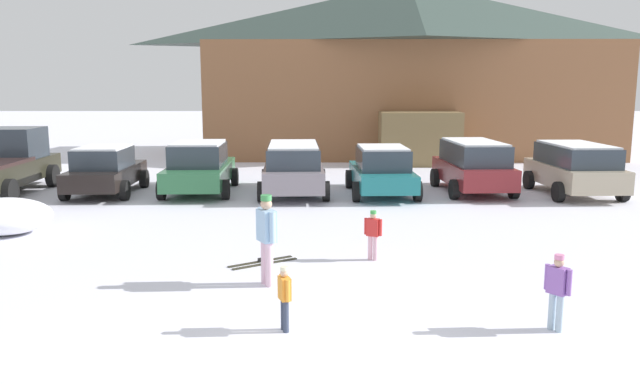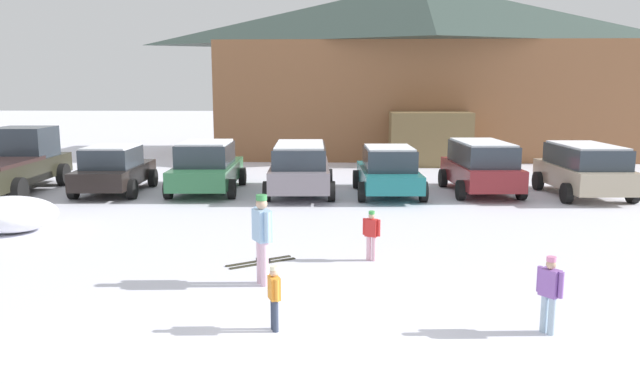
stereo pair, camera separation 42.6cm
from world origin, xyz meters
name	(u,v)px [view 2 (the right image)]	position (x,y,z in m)	size (l,w,h in m)	color
ground	(307,384)	(0.00, 0.00, 0.00)	(160.00, 160.00, 0.00)	white
ski_lodge	(419,68)	(4.51, 25.98, 4.45)	(20.70, 10.40, 8.76)	brown
parked_black_sedan	(114,169)	(-7.19, 13.44, 0.81)	(2.19, 4.08, 1.61)	black
parked_green_coupe	(207,167)	(-4.11, 13.72, 0.87)	(2.36, 4.57, 1.73)	#2E6C42
parked_grey_wagon	(300,167)	(-0.93, 13.48, 0.91)	(2.40, 4.74, 1.69)	gray
parked_teal_hatchback	(388,171)	(2.00, 13.32, 0.82)	(2.27, 4.34, 1.62)	#1E787C
parked_maroon_van	(481,166)	(5.13, 13.77, 0.94)	(2.33, 4.25, 1.75)	maroon
parked_beige_suv	(584,168)	(8.35, 13.25, 0.92)	(2.38, 4.12, 1.71)	tan
pickup_truck	(14,163)	(-10.60, 13.44, 0.99)	(2.55, 5.82, 2.15)	#27271C
skier_child_in_red_jacket	(371,233)	(1.05, 5.48, 0.59)	(0.36, 0.24, 1.05)	#E5ABBD
skier_child_in_orange_jacket	(274,294)	(-0.57, 1.68, 0.56)	(0.22, 0.35, 0.99)	#313B50
skier_child_in_purple_jacket	(549,290)	(3.45, 1.69, 0.66)	(0.30, 0.36, 1.16)	#9EB6CA
skier_adult_in_blue_parka	(262,234)	(-1.01, 3.83, 0.94)	(0.40, 0.56, 1.67)	silver
pair_of_skis	(262,262)	(-1.20, 5.25, 0.02)	(1.38, 1.04, 0.08)	#2C2C20
plowed_snow_pile	(10,214)	(-7.79, 7.79, 0.44)	(2.34, 1.87, 0.88)	white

